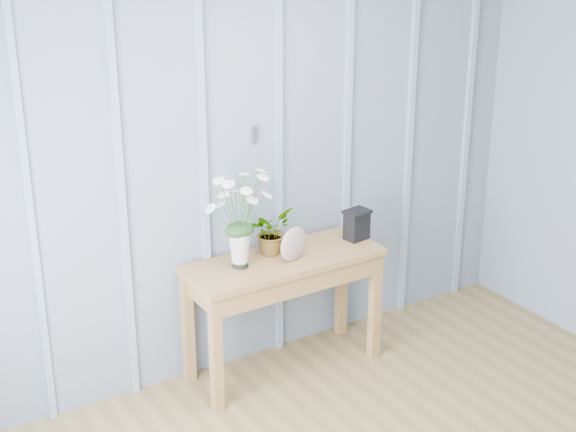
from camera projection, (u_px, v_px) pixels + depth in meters
room_shell at (387, 91)px, 3.82m from camera, size 4.00×4.50×2.50m
sideboard at (284, 275)px, 5.24m from camera, size 1.20×0.45×0.75m
daisy_vase at (239, 206)px, 4.94m from camera, size 0.42×0.32×0.59m
spider_plant at (271, 231)px, 5.22m from camera, size 0.32×0.30×0.27m
felt_disc_vessel at (294, 244)px, 5.12m from camera, size 0.22×0.10×0.21m
carved_box at (357, 224)px, 5.42m from camera, size 0.17×0.14×0.19m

